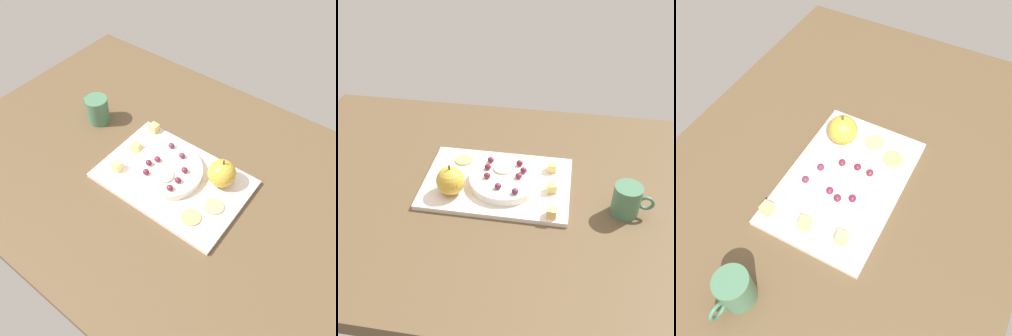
# 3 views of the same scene
# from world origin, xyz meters

# --- Properties ---
(table) EXTENTS (1.30, 0.86, 0.04)m
(table) POSITION_xyz_m (0.00, 0.00, 0.02)
(table) COLOR brown
(table) RESTS_ON ground
(platter) EXTENTS (0.38, 0.26, 0.01)m
(platter) POSITION_xyz_m (0.01, -0.02, 0.04)
(platter) COLOR silver
(platter) RESTS_ON table
(serving_dish) EXTENTS (0.19, 0.19, 0.02)m
(serving_dish) POSITION_xyz_m (-0.01, -0.01, 0.06)
(serving_dish) COLOR white
(serving_dish) RESTS_ON platter
(apple_whole) EXTENTS (0.07, 0.07, 0.07)m
(apple_whole) POSITION_xyz_m (0.12, 0.04, 0.09)
(apple_whole) COLOR gold
(apple_whole) RESTS_ON platter
(apple_stem) EXTENTS (0.01, 0.01, 0.01)m
(apple_stem) POSITION_xyz_m (0.12, 0.04, 0.13)
(apple_stem) COLOR brown
(apple_stem) RESTS_ON apple_whole
(cheese_cube_0) EXTENTS (0.03, 0.03, 0.02)m
(cheese_cube_0) POSITION_xyz_m (-0.13, -0.08, 0.06)
(cheese_cube_0) COLOR #E0CE72
(cheese_cube_0) RESTS_ON platter
(cheese_cube_1) EXTENTS (0.03, 0.03, 0.02)m
(cheese_cube_1) POSITION_xyz_m (-0.13, -0.00, 0.06)
(cheese_cube_1) COLOR #E1D46C
(cheese_cube_1) RESTS_ON platter
(cheese_cube_2) EXTENTS (0.02, 0.02, 0.02)m
(cheese_cube_2) POSITION_xyz_m (-0.14, 0.09, 0.06)
(cheese_cube_2) COLOR #EFC86E
(cheese_cube_2) RESTS_ON platter
(cracker_0) EXTENTS (0.05, 0.05, 0.00)m
(cracker_0) POSITION_xyz_m (0.12, -0.09, 0.05)
(cracker_0) COLOR tan
(cracker_0) RESTS_ON platter
(cracker_1) EXTENTS (0.05, 0.05, 0.00)m
(cracker_1) POSITION_xyz_m (0.15, -0.03, 0.05)
(cracker_1) COLOR tan
(cracker_1) RESTS_ON platter
(grape_0) EXTENTS (0.02, 0.02, 0.02)m
(grape_0) POSITION_xyz_m (-0.04, -0.07, 0.08)
(grape_0) COLOR maroon
(grape_0) RESTS_ON serving_dish
(grape_1) EXTENTS (0.02, 0.02, 0.01)m
(grape_1) POSITION_xyz_m (-0.05, -0.01, 0.08)
(grape_1) COLOR maroon
(grape_1) RESTS_ON serving_dish
(grape_2) EXTENTS (0.02, 0.02, 0.02)m
(grape_2) POSITION_xyz_m (-0.04, 0.05, 0.08)
(grape_2) COLOR #612A40
(grape_2) RESTS_ON serving_dish
(grape_3) EXTENTS (0.02, 0.02, 0.02)m
(grape_3) POSITION_xyz_m (-0.05, -0.04, 0.08)
(grape_3) COLOR maroon
(grape_3) RESTS_ON serving_dish
(grape_4) EXTENTS (0.02, 0.02, 0.02)m
(grape_4) POSITION_xyz_m (-0.00, 0.04, 0.08)
(grape_4) COLOR maroon
(grape_4) RESTS_ON serving_dish
(grape_5) EXTENTS (0.02, 0.02, 0.01)m
(grape_5) POSITION_xyz_m (0.04, -0.04, 0.08)
(grape_5) COLOR maroon
(grape_5) RESTS_ON serving_dish
(grape_6) EXTENTS (0.02, 0.02, 0.02)m
(grape_6) POSITION_xyz_m (0.04, -0.07, 0.08)
(grape_6) COLOR maroon
(grape_6) RESTS_ON serving_dish
(grape_7) EXTENTS (0.02, 0.02, 0.02)m
(grape_7) POSITION_xyz_m (0.03, 0.00, 0.08)
(grape_7) COLOR maroon
(grape_7) RESTS_ON serving_dish
(apple_slice_0) EXTENTS (0.05, 0.05, 0.01)m
(apple_slice_0) POSITION_xyz_m (-0.00, -0.04, 0.08)
(apple_slice_0) COLOR beige
(apple_slice_0) RESTS_ON serving_dish
(cup) EXTENTS (0.10, 0.07, 0.08)m
(cup) POSITION_xyz_m (-0.31, 0.04, 0.08)
(cup) COLOR #437152
(cup) RESTS_ON table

